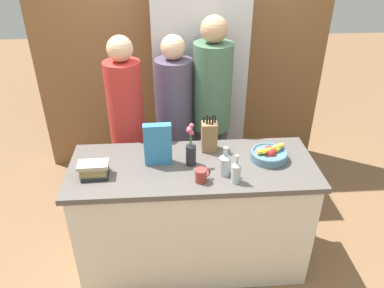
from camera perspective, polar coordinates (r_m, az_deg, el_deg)
name	(u,v)px	position (r m, az deg, el deg)	size (l,w,h in m)	color
ground_plane	(193,257)	(3.20, 0.11, -16.89)	(14.00, 14.00, 0.00)	brown
kitchen_island	(193,215)	(2.88, 0.12, -10.73)	(1.72, 0.67, 0.91)	silver
back_wall_wood	(182,47)	(3.86, -1.56, 14.62)	(2.92, 0.12, 2.60)	brown
refrigerator	(198,92)	(3.64, 0.89, 7.93)	(0.82, 0.63, 1.92)	#B7B7BC
fruit_bowl	(269,154)	(2.70, 11.69, -1.52)	(0.26, 0.26, 0.11)	slate
knife_block	(209,136)	(2.72, 2.64, 1.21)	(0.11, 0.09, 0.29)	olive
flower_vase	(191,150)	(2.55, -0.18, -0.90)	(0.07, 0.07, 0.31)	#232328
cereal_box	(158,144)	(2.56, -5.23, -0.05)	(0.19, 0.07, 0.30)	teal
coffee_mug	(201,175)	(2.42, 1.44, -4.79)	(0.11, 0.08, 0.09)	#99332D
book_stack	(94,169)	(2.56, -14.71, -3.78)	(0.20, 0.16, 0.10)	#232328
bottle_oil	(225,164)	(2.48, 5.06, -3.01)	(0.08, 0.08, 0.21)	#B2BCC1
bottle_vinegar	(236,172)	(2.41, 6.74, -4.19)	(0.06, 0.06, 0.20)	#B2BCC1
person_at_sink	(127,124)	(3.08, -9.84, 3.00)	(0.28, 0.28, 1.67)	#383842
person_in_blue	(175,120)	(3.16, -2.62, 3.74)	(0.30, 0.30, 1.64)	#383842
person_in_red_tee	(212,110)	(3.14, 3.03, 5.23)	(0.31, 0.31, 1.78)	#383842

